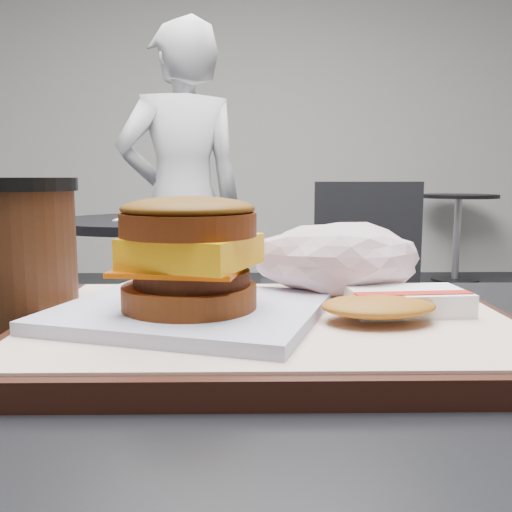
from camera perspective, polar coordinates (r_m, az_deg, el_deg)
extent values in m
cube|color=silver|center=(5.41, -0.78, 14.30)|extent=(8.00, 0.10, 3.00)
cube|color=black|center=(0.40, 1.47, -13.56)|extent=(0.80, 0.60, 0.04)
cube|color=black|center=(0.45, 1.54, -7.28)|extent=(0.38, 0.28, 0.02)
cube|color=silver|center=(0.45, 1.55, -6.04)|extent=(0.36, 0.26, 0.00)
cube|color=white|center=(0.44, -6.51, -5.45)|extent=(0.23, 0.22, 0.01)
cylinder|color=#662F0E|center=(0.43, -6.67, -4.00)|extent=(0.13, 0.13, 0.02)
cylinder|color=#341407|center=(0.42, -6.43, -2.15)|extent=(0.11, 0.11, 0.01)
cube|color=#D65707|center=(0.43, -7.22, -1.14)|extent=(0.10, 0.10, 0.00)
cube|color=yellow|center=(0.42, -6.36, 0.50)|extent=(0.11, 0.11, 0.02)
cylinder|color=#642A0E|center=(0.42, -6.78, 3.18)|extent=(0.13, 0.13, 0.02)
ellipsoid|color=brown|center=(0.42, -6.81, 4.75)|extent=(0.12, 0.12, 0.02)
cube|color=white|center=(0.47, 14.90, -4.37)|extent=(0.09, 0.06, 0.02)
cube|color=red|center=(0.45, 15.46, -3.59)|extent=(0.09, 0.02, 0.00)
ellipsoid|color=#B26F1C|center=(0.43, 12.15, -4.90)|extent=(0.09, 0.07, 0.01)
cylinder|color=#3C1D0E|center=(0.52, -22.28, 0.21)|extent=(0.09, 0.09, 0.13)
cylinder|color=black|center=(0.51, -22.62, 6.65)|extent=(0.09, 0.09, 0.01)
cylinder|color=black|center=(2.23, -9.82, -15.62)|extent=(0.44, 0.44, 0.02)
cylinder|color=#A5A5AA|center=(2.12, -10.05, -6.64)|extent=(0.07, 0.07, 0.70)
cylinder|color=black|center=(2.06, -10.29, 3.27)|extent=(0.70, 0.70, 0.03)
cube|color=white|center=(2.02, -12.13, 3.62)|extent=(0.12, 0.12, 0.00)
cylinder|color=#A8A8AD|center=(2.24, 5.95, -9.73)|extent=(0.06, 0.06, 0.44)
cube|color=black|center=(2.18, 6.04, -3.70)|extent=(0.43, 0.43, 0.04)
cube|color=black|center=(2.18, 11.09, 2.04)|extent=(0.40, 0.04, 0.40)
imported|color=silver|center=(2.53, -7.35, 5.12)|extent=(0.66, 0.54, 1.55)
cylinder|color=black|center=(5.27, 19.24, -2.23)|extent=(0.40, 0.40, 0.02)
cylinder|color=#A5A5AA|center=(5.23, 19.42, 1.66)|extent=(0.06, 0.06, 0.70)
cylinder|color=black|center=(5.20, 19.61, 5.66)|extent=(0.66, 0.66, 0.03)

